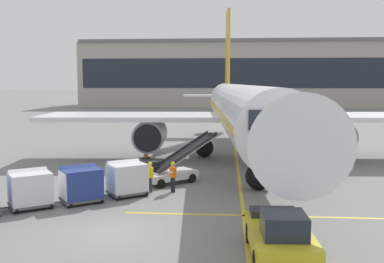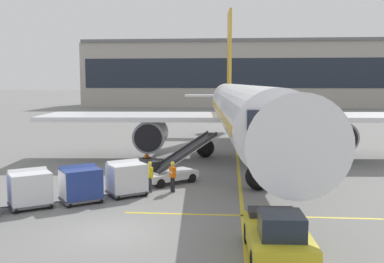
% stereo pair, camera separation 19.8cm
% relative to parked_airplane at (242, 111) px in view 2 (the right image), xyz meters
% --- Properties ---
extents(ground_plane, '(600.00, 600.00, 0.00)m').
position_rel_parked_airplane_xyz_m(ground_plane, '(-5.84, -18.19, -3.90)').
color(ground_plane, slate).
extents(parked_airplane, '(32.27, 42.36, 14.39)m').
position_rel_parked_airplane_xyz_m(parked_airplane, '(0.00, 0.00, 0.00)').
color(parked_airplane, white).
rests_on(parked_airplane, ground).
extents(belt_loader, '(4.71, 4.58, 2.98)m').
position_rel_parked_airplane_xyz_m(belt_loader, '(-4.50, -8.88, -3.04)').
color(belt_loader, silver).
rests_on(belt_loader, ground).
extents(baggage_cart_lead, '(2.68, 2.46, 1.91)m').
position_rel_parked_airplane_xyz_m(baggage_cart_lead, '(-6.62, -12.22, -2.90)').
color(baggage_cart_lead, '#515156').
rests_on(baggage_cart_lead, ground).
extents(baggage_cart_second, '(2.68, 2.46, 1.91)m').
position_rel_parked_airplane_xyz_m(baggage_cart_second, '(-8.66, -13.82, -2.90)').
color(baggage_cart_second, '#515156').
rests_on(baggage_cart_second, ground).
extents(baggage_cart_third, '(2.68, 2.46, 1.91)m').
position_rel_parked_airplane_xyz_m(baggage_cart_third, '(-10.84, -14.98, -2.90)').
color(baggage_cart_third, '#515156').
rests_on(baggage_cart_third, ground).
extents(pushback_tug, '(2.29, 4.49, 1.83)m').
position_rel_parked_airplane_xyz_m(pushback_tug, '(0.74, -20.34, -3.08)').
color(pushback_tug, gold).
rests_on(pushback_tug, ground).
extents(ground_crew_by_loader, '(0.41, 0.48, 1.74)m').
position_rel_parked_airplane_xyz_m(ground_crew_by_loader, '(-5.47, -11.38, -2.90)').
color(ground_crew_by_loader, '#333847').
rests_on(ground_crew_by_loader, ground).
extents(ground_crew_by_carts, '(0.43, 0.46, 1.74)m').
position_rel_parked_airplane_xyz_m(ground_crew_by_carts, '(-4.19, -11.26, -2.90)').
color(ground_crew_by_carts, black).
rests_on(ground_crew_by_carts, ground).
extents(safety_cone_engine_keepout, '(0.60, 0.60, 0.68)m').
position_rel_parked_airplane_xyz_m(safety_cone_engine_keepout, '(-7.75, -0.28, -3.57)').
color(safety_cone_engine_keepout, black).
rests_on(safety_cone_engine_keepout, ground).
extents(apron_guidance_line_lead_in, '(0.20, 110.00, 0.01)m').
position_rel_parked_airplane_xyz_m(apron_guidance_line_lead_in, '(-0.34, -0.73, -3.90)').
color(apron_guidance_line_lead_in, yellow).
rests_on(apron_guidance_line_lead_in, ground).
extents(apron_guidance_line_stop_bar, '(12.00, 0.20, 0.01)m').
position_rel_parked_airplane_xyz_m(apron_guidance_line_stop_bar, '(0.05, -15.42, -3.90)').
color(apron_guidance_line_stop_bar, yellow).
rests_on(apron_guidance_line_stop_bar, ground).
extents(terminal_building, '(93.62, 18.95, 16.35)m').
position_rel_parked_airplane_xyz_m(terminal_building, '(9.14, 80.15, 4.22)').
color(terminal_building, '#A8A399').
rests_on(terminal_building, ground).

